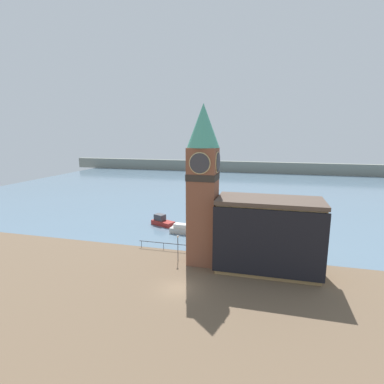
% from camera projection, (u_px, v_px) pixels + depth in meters
% --- Properties ---
extents(ground_plane, '(160.00, 160.00, 0.00)m').
position_uv_depth(ground_plane, '(178.00, 288.00, 35.15)').
color(ground_plane, brown).
extents(water, '(160.00, 120.00, 0.00)m').
position_uv_depth(water, '(240.00, 187.00, 102.79)').
color(water, slate).
rests_on(water, ground_plane).
extents(far_shoreline, '(180.00, 3.00, 5.00)m').
position_uv_depth(far_shoreline, '(248.00, 167.00, 140.28)').
color(far_shoreline, gray).
rests_on(far_shoreline, water).
extents(pier_railing, '(8.09, 0.08, 1.09)m').
position_uv_depth(pier_railing, '(163.00, 244.00, 46.84)').
color(pier_railing, '#232328').
rests_on(pier_railing, ground_plane).
extents(clock_tower, '(4.33, 4.33, 21.74)m').
position_uv_depth(clock_tower, '(203.00, 182.00, 40.23)').
color(clock_tower, brown).
rests_on(clock_tower, ground_plane).
extents(pier_building, '(13.50, 6.66, 9.69)m').
position_uv_depth(pier_building, '(268.00, 235.00, 39.07)').
color(pier_building, '#A88451').
rests_on(pier_building, ground_plane).
extents(boat_near, '(6.88, 2.26, 1.73)m').
position_uv_depth(boat_near, '(187.00, 230.00, 54.30)').
color(boat_near, '#B7B2A8').
rests_on(boat_near, water).
extents(boat_far, '(5.10, 3.76, 2.08)m').
position_uv_depth(boat_far, '(162.00, 221.00, 59.47)').
color(boat_far, maroon).
rests_on(boat_far, water).
extents(mooring_bollard_near, '(0.34, 0.34, 0.80)m').
position_uv_depth(mooring_bollard_near, '(190.00, 257.00, 42.91)').
color(mooring_bollard_near, black).
rests_on(mooring_bollard_near, ground_plane).
extents(lamp_post, '(0.32, 0.32, 3.81)m').
position_uv_depth(lamp_post, '(178.00, 243.00, 42.31)').
color(lamp_post, '#2D2D33').
rests_on(lamp_post, ground_plane).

